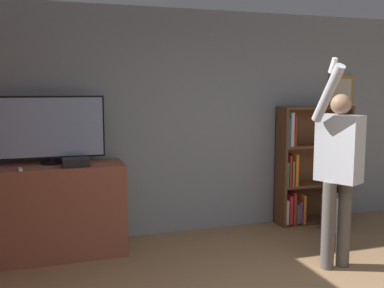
% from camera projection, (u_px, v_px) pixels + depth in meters
% --- Properties ---
extents(wall_back, '(6.96, 0.09, 2.70)m').
position_uv_depth(wall_back, '(197.00, 122.00, 5.51)').
color(wall_back, gray).
rests_on(wall_back, ground_plane).
extents(tv_ledge, '(1.48, 0.58, 0.97)m').
position_uv_depth(tv_ledge, '(54.00, 211.00, 4.72)').
color(tv_ledge, '#93513D').
rests_on(tv_ledge, ground_plane).
extents(television, '(1.12, 0.22, 0.72)m').
position_uv_depth(television, '(50.00, 129.00, 4.70)').
color(television, black).
rests_on(television, tv_ledge).
extents(game_console, '(0.27, 0.23, 0.08)m').
position_uv_depth(game_console, '(76.00, 162.00, 4.61)').
color(game_console, black).
rests_on(game_console, tv_ledge).
extents(remote_loose, '(0.05, 0.14, 0.02)m').
position_uv_depth(remote_loose, '(20.00, 169.00, 4.38)').
color(remote_loose, white).
rests_on(remote_loose, tv_ledge).
extents(bookshelf, '(1.00, 0.28, 1.53)m').
position_uv_depth(bookshelf, '(306.00, 169.00, 5.87)').
color(bookshelf, brown).
rests_on(bookshelf, ground_plane).
extents(person, '(0.56, 0.56, 2.04)m').
position_uv_depth(person, '(339.00, 164.00, 4.33)').
color(person, '#56514C').
rests_on(person, ground_plane).
extents(waste_bin, '(0.32, 0.32, 0.44)m').
position_uv_depth(waste_bin, '(334.00, 213.00, 5.62)').
color(waste_bin, '#B7B7BC').
rests_on(waste_bin, ground_plane).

